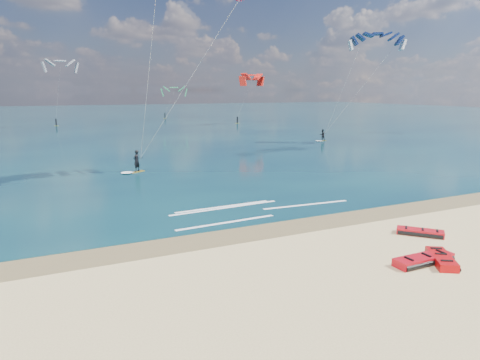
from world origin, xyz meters
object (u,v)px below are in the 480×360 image
(packed_kite_left, at_px, (423,263))
(packed_kite_mid, at_px, (420,235))
(packed_kite_right, at_px, (441,263))
(kitesurfer_main, at_px, (169,58))
(kitesurfer_far, at_px, (350,83))

(packed_kite_left, relative_size, packed_kite_mid, 1.26)
(packed_kite_left, relative_size, packed_kite_right, 1.29)
(packed_kite_left, bearing_deg, kitesurfer_main, 100.36)
(packed_kite_left, relative_size, kitesurfer_main, 0.16)
(packed_kite_mid, height_order, kitesurfer_far, kitesurfer_far)
(packed_kite_mid, height_order, kitesurfer_main, kitesurfer_main)
(kitesurfer_far, bearing_deg, packed_kite_left, -126.89)
(packed_kite_mid, xyz_separation_m, kitesurfer_far, (21.93, 33.15, 8.13))
(packed_kite_right, bearing_deg, kitesurfer_far, -0.86)
(packed_kite_mid, bearing_deg, kitesurfer_far, 103.60)
(packed_kite_left, relative_size, kitesurfer_far, 0.19)
(packed_kite_left, distance_m, kitesurfer_far, 44.26)
(kitesurfer_main, height_order, kitesurfer_far, kitesurfer_main)
(packed_kite_left, xyz_separation_m, kitesurfer_far, (24.65, 35.84, 8.13))
(packed_kite_left, bearing_deg, packed_kite_right, -20.99)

